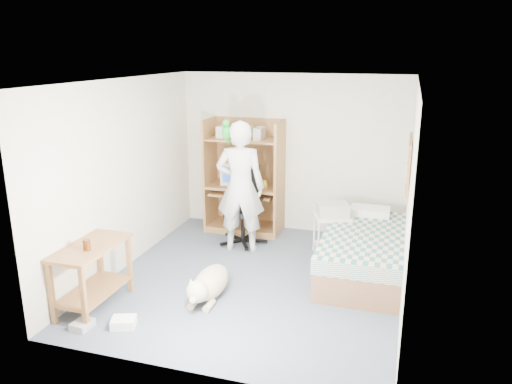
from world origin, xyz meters
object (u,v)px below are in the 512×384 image
printer_cart (332,229)px  computer_hutch (245,181)px  office_chair (244,216)px  side_desk (92,267)px  dog (209,284)px  person (240,187)px  bed (364,252)px

printer_cart → computer_hutch: bearing=135.9°
office_chair → side_desk: bearing=-121.0°
side_desk → dog: (1.17, 0.58, -0.31)m
person → dog: (0.12, -1.53, -0.77)m
bed → person: bearing=170.9°
person → dog: 1.71m
bed → office_chair: 1.95m
bed → office_chair: size_ratio=1.76×
computer_hutch → person: 0.87m
computer_hutch → person: bearing=-76.2°
bed → office_chair: (-1.86, 0.60, 0.12)m
computer_hutch → person: (0.20, -0.83, 0.13)m
side_desk → office_chair: 2.61m
computer_hutch → printer_cart: 1.70m
dog → printer_cart: 2.09m
printer_cart → dog: bearing=-145.6°
side_desk → office_chair: (0.99, 2.42, -0.08)m
office_chair → computer_hutch: bearing=96.9°
computer_hutch → office_chair: 0.68m
dog → office_chair: bearing=94.5°
bed → office_chair: office_chair is taller
office_chair → person: person is taller
dog → printer_cart: size_ratio=1.85×
person → printer_cart: 1.43m
computer_hutch → side_desk: (-0.85, -2.94, -0.33)m
side_desk → dog: size_ratio=0.90×
bed → dog: (-1.68, -1.24, -0.11)m
side_desk → office_chair: office_chair is taller
office_chair → printer_cart: size_ratio=1.91×
side_desk → person: (1.05, 2.10, 0.46)m
dog → printer_cart: printer_cart is taller
computer_hutch → printer_cart: size_ratio=2.99×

